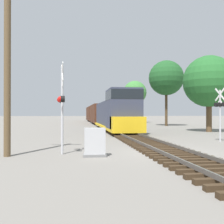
% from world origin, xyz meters
% --- Properties ---
extents(ground_plane, '(400.00, 400.00, 0.00)m').
position_xyz_m(ground_plane, '(0.00, 0.00, 0.00)').
color(ground_plane, slate).
extents(rail_track_bed, '(2.60, 160.00, 0.31)m').
position_xyz_m(rail_track_bed, '(0.00, -0.00, 0.14)').
color(rail_track_bed, '#382819').
rests_on(rail_track_bed, ground).
extents(freight_train, '(2.88, 52.20, 4.20)m').
position_xyz_m(freight_train, '(0.00, 34.03, 1.86)').
color(freight_train, '#33384C').
rests_on(freight_train, ground).
extents(crossing_signal_near, '(0.41, 1.01, 4.33)m').
position_xyz_m(crossing_signal_near, '(-5.10, 0.23, 2.46)').
color(crossing_signal_near, '#B7B7BC').
rests_on(crossing_signal_near, ground).
extents(crossing_signal_far, '(0.52, 1.01, 3.71)m').
position_xyz_m(crossing_signal_far, '(5.39, 4.25, 2.34)').
color(crossing_signal_far, '#B7B7BC').
rests_on(crossing_signal_far, ground).
extents(relay_cabinet, '(1.02, 0.51, 1.29)m').
position_xyz_m(relay_cabinet, '(-3.59, -0.68, 0.63)').
color(relay_cabinet, slate).
rests_on(relay_cabinet, ground).
extents(utility_pole, '(1.80, 0.30, 8.66)m').
position_xyz_m(utility_pole, '(-7.49, -0.10, 4.45)').
color(utility_pole, brown).
rests_on(utility_pole, ground).
extents(tree_far_right, '(5.43, 5.43, 8.05)m').
position_xyz_m(tree_far_right, '(9.54, 13.46, 5.30)').
color(tree_far_right, brown).
rests_on(tree_far_right, ground).
extents(tree_mid_background, '(5.45, 5.45, 10.24)m').
position_xyz_m(tree_mid_background, '(9.69, 26.90, 7.49)').
color(tree_mid_background, '#473521').
rests_on(tree_mid_background, ground).
extents(tree_deep_background, '(4.93, 4.93, 8.88)m').
position_xyz_m(tree_deep_background, '(8.15, 41.86, 6.36)').
color(tree_deep_background, brown).
rests_on(tree_deep_background, ground).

